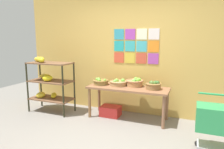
% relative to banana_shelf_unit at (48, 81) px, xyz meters
% --- Properties ---
extents(ground, '(9.52, 9.52, 0.00)m').
position_rel_banana_shelf_unit_xyz_m(ground, '(1.75, -1.12, -0.70)').
color(ground, gray).
extents(back_wall_with_art, '(5.19, 0.07, 2.97)m').
position_rel_banana_shelf_unit_xyz_m(back_wall_with_art, '(1.75, 0.67, 0.79)').
color(back_wall_with_art, gold).
rests_on(back_wall_with_art, ground).
extents(banana_shelf_unit, '(1.00, 0.47, 1.26)m').
position_rel_banana_shelf_unit_xyz_m(banana_shelf_unit, '(0.00, 0.00, 0.00)').
color(banana_shelf_unit, '#282918').
rests_on(banana_shelf_unit, ground).
extents(display_table, '(1.65, 0.59, 0.67)m').
position_rel_banana_shelf_unit_xyz_m(display_table, '(1.83, 0.24, -0.11)').
color(display_table, '#8B5C3D').
rests_on(display_table, ground).
extents(fruit_basket_centre, '(0.31, 0.31, 0.17)m').
position_rel_banana_shelf_unit_xyz_m(fruit_basket_centre, '(2.34, 0.27, 0.05)').
color(fruit_basket_centre, olive).
rests_on(fruit_basket_centre, display_table).
extents(fruit_basket_right, '(0.37, 0.37, 0.15)m').
position_rel_banana_shelf_unit_xyz_m(fruit_basket_right, '(1.60, 0.31, 0.04)').
color(fruit_basket_right, '#A67D4E').
rests_on(fruit_basket_right, display_table).
extents(fruit_basket_back_left, '(0.36, 0.36, 0.18)m').
position_rel_banana_shelf_unit_xyz_m(fruit_basket_back_left, '(1.94, 0.38, 0.06)').
color(fruit_basket_back_left, '#B27C4B').
rests_on(fruit_basket_back_left, display_table).
extents(fruit_basket_left, '(0.33, 0.33, 0.14)m').
position_rel_banana_shelf_unit_xyz_m(fruit_basket_left, '(1.20, 0.26, 0.04)').
color(fruit_basket_left, olive).
rests_on(fruit_basket_left, display_table).
extents(produce_crate_under_table, '(0.41, 0.30, 0.22)m').
position_rel_banana_shelf_unit_xyz_m(produce_crate_under_table, '(1.44, 0.24, -0.59)').
color(produce_crate_under_table, red).
rests_on(produce_crate_under_table, ground).
extents(shopping_cart, '(0.61, 0.41, 0.84)m').
position_rel_banana_shelf_unit_xyz_m(shopping_cart, '(3.44, -0.56, -0.20)').
color(shopping_cart, black).
rests_on(shopping_cart, ground).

